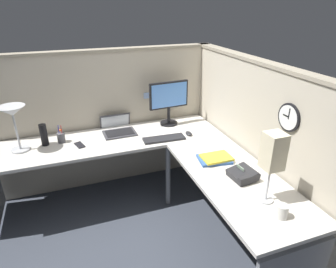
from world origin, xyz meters
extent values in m
plane|color=#383D47|center=(0.00, 0.00, 0.00)|extent=(6.80, 6.80, 0.00)
cube|color=#B7AD99|center=(-0.36, 0.87, 0.78)|extent=(2.57, 0.10, 1.55)
cube|color=gray|center=(-0.36, 0.87, 1.56)|extent=(2.57, 0.12, 0.03)
cube|color=#B7AD99|center=(0.87, -0.27, 0.78)|extent=(0.10, 2.37, 1.55)
cube|color=gray|center=(0.87, -0.27, 1.56)|extent=(0.12, 2.37, 0.03)
cube|color=beige|center=(-0.38, 0.47, 0.71)|extent=(2.35, 0.66, 0.03)
cube|color=beige|center=(0.47, -0.60, 0.71)|extent=(0.66, 1.49, 0.03)
cylinder|color=slate|center=(0.16, 0.16, 0.35)|extent=(0.05, 0.05, 0.70)
cylinder|color=black|center=(0.35, 0.64, 0.74)|extent=(0.20, 0.20, 0.02)
cylinder|color=black|center=(0.35, 0.64, 0.84)|extent=(0.04, 0.04, 0.20)
cube|color=black|center=(0.35, 0.64, 1.08)|extent=(0.46, 0.07, 0.30)
cube|color=#4C84D8|center=(0.35, 0.62, 1.08)|extent=(0.42, 0.04, 0.26)
cube|color=#38383D|center=(-0.25, 0.56, 0.74)|extent=(0.34, 0.25, 0.02)
cube|color=black|center=(-0.25, 0.56, 0.75)|extent=(0.29, 0.19, 0.00)
cube|color=#38383D|center=(-0.25, 0.78, 0.77)|extent=(0.34, 0.07, 0.22)
cube|color=silver|center=(-0.25, 0.78, 0.77)|extent=(0.31, 0.06, 0.18)
cube|color=#232326|center=(0.15, 0.26, 0.74)|extent=(0.44, 0.16, 0.02)
ellipsoid|color=#232326|center=(0.44, 0.28, 0.75)|extent=(0.06, 0.10, 0.03)
cylinder|color=#B7BABF|center=(-1.22, 0.51, 0.74)|extent=(0.17, 0.17, 0.02)
cylinder|color=#B7BABF|center=(-1.22, 0.51, 0.93)|extent=(0.02, 0.02, 0.38)
cone|color=#B7BABF|center=(-1.22, 0.51, 1.13)|extent=(0.24, 0.24, 0.09)
cylinder|color=#4C4C51|center=(-0.84, 0.56, 0.78)|extent=(0.08, 0.08, 0.10)
cylinder|color=#1E1EB2|center=(-0.85, 0.57, 0.84)|extent=(0.01, 0.02, 0.13)
cylinder|color=#B21E1E|center=(-0.83, 0.56, 0.84)|extent=(0.01, 0.02, 0.13)
cylinder|color=#D8591E|center=(-0.84, 0.58, 0.85)|extent=(0.03, 0.03, 0.01)
cube|color=black|center=(-0.68, 0.42, 0.73)|extent=(0.11, 0.16, 0.01)
cylinder|color=black|center=(-0.99, 0.55, 0.84)|extent=(0.07, 0.07, 0.22)
cube|color=#232326|center=(0.50, -0.64, 0.77)|extent=(0.20, 0.21, 0.10)
cube|color=#8CA58C|center=(0.50, -0.61, 0.80)|extent=(0.02, 0.09, 0.04)
cube|color=#232326|center=(0.51, -0.72, 0.79)|extent=(0.19, 0.05, 0.04)
cube|color=#335999|center=(0.43, -0.30, 0.74)|extent=(0.31, 0.25, 0.02)
cube|color=yellow|center=(0.45, -0.31, 0.76)|extent=(0.26, 0.19, 0.02)
cylinder|color=#B7BABF|center=(0.50, -0.94, 0.74)|extent=(0.11, 0.11, 0.01)
cylinder|color=#B7BABF|center=(0.50, -0.94, 0.87)|extent=(0.02, 0.02, 0.27)
cube|color=beige|center=(0.50, -0.94, 1.13)|extent=(0.13, 0.13, 0.26)
cylinder|color=silver|center=(0.48, -1.13, 0.78)|extent=(0.08, 0.08, 0.10)
cylinder|color=black|center=(0.82, -0.70, 1.24)|extent=(0.03, 0.22, 0.22)
cylinder|color=white|center=(0.80, -0.70, 1.24)|extent=(0.00, 0.19, 0.19)
cube|color=black|center=(0.80, -0.68, 1.25)|extent=(0.00, 0.06, 0.01)
cube|color=black|center=(0.80, -0.71, 1.27)|extent=(0.00, 0.01, 0.08)
cube|color=#99B7E5|center=(0.14, 0.82, 1.04)|extent=(0.07, 0.00, 0.07)
cube|color=#EAD84C|center=(0.28, 0.82, 1.07)|extent=(0.10, 0.00, 0.07)
camera|label=1|loc=(-0.75, -2.33, 2.05)|focal=31.53mm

